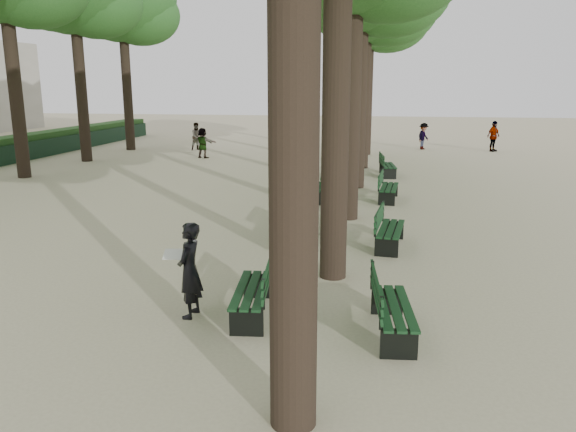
# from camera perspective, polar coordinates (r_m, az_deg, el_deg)

# --- Properties ---
(ground) EXTENTS (120.00, 120.00, 0.00)m
(ground) POSITION_cam_1_polar(r_m,az_deg,el_deg) (8.77, -7.29, -12.02)
(ground) COLOR #C1B892
(ground) RESTS_ON ground
(tree_central_5) EXTENTS (6.00, 6.00, 9.95)m
(tree_central_5) POSITION_cam_1_polar(r_m,az_deg,el_deg) (30.83, 8.36, 20.47)
(tree_central_5) COLOR #33261C
(tree_central_5) RESTS_ON ground
(tree_far_5) EXTENTS (6.00, 6.00, 10.45)m
(tree_far_5) POSITION_cam_1_polar(r_m,az_deg,el_deg) (34.07, -16.56, 20.23)
(tree_far_5) COLOR #33261C
(tree_far_5) RESTS_ON ground
(bench_left_0) EXTENTS (0.75, 1.85, 0.92)m
(bench_left_0) POSITION_cam_1_polar(r_m,az_deg,el_deg) (9.33, -3.63, -8.50)
(bench_left_0) COLOR black
(bench_left_0) RESTS_ON ground
(bench_left_1) EXTENTS (0.68, 1.83, 0.92)m
(bench_left_1) POSITION_cam_1_polar(r_m,az_deg,el_deg) (13.99, 0.98, -1.03)
(bench_left_1) COLOR black
(bench_left_1) RESTS_ON ground
(bench_left_2) EXTENTS (0.74, 1.85, 0.92)m
(bench_left_2) POSITION_cam_1_polar(r_m,az_deg,el_deg) (18.42, 3.11, 2.45)
(bench_left_2) COLOR black
(bench_left_2) RESTS_ON ground
(bench_left_3) EXTENTS (0.70, 1.84, 0.92)m
(bench_left_3) POSITION_cam_1_polar(r_m,az_deg,el_deg) (23.80, 4.61, 4.90)
(bench_left_3) COLOR black
(bench_left_3) RESTS_ON ground
(bench_right_0) EXTENTS (0.75, 1.85, 0.92)m
(bench_right_0) POSITION_cam_1_polar(r_m,az_deg,el_deg) (8.78, 10.61, -10.16)
(bench_right_0) COLOR black
(bench_right_0) RESTS_ON ground
(bench_right_1) EXTENTS (0.75, 1.85, 0.92)m
(bench_right_1) POSITION_cam_1_polar(r_m,az_deg,el_deg) (13.29, 10.32, -2.02)
(bench_right_1) COLOR black
(bench_right_1) RESTS_ON ground
(bench_right_2) EXTENTS (0.71, 1.84, 0.92)m
(bench_right_2) POSITION_cam_1_polar(r_m,az_deg,el_deg) (18.60, 10.17, 2.37)
(bench_right_2) COLOR black
(bench_right_2) RESTS_ON ground
(bench_right_3) EXTENTS (0.77, 1.85, 0.92)m
(bench_right_3) POSITION_cam_1_polar(r_m,az_deg,el_deg) (23.63, 10.09, 4.67)
(bench_right_3) COLOR black
(bench_right_3) RESTS_ON ground
(man_with_map) EXTENTS (0.61, 0.65, 1.59)m
(man_with_map) POSITION_cam_1_polar(r_m,az_deg,el_deg) (9.25, -9.97, -5.44)
(man_with_map) COLOR black
(man_with_map) RESTS_ON ground
(pedestrian_b) EXTENTS (0.76, 1.00, 1.52)m
(pedestrian_b) POSITION_cam_1_polar(r_m,az_deg,el_deg) (33.76, 13.60, 7.88)
(pedestrian_b) COLOR #262628
(pedestrian_b) RESTS_ON ground
(pedestrian_e) EXTENTS (1.46, 0.73, 1.54)m
(pedestrian_e) POSITION_cam_1_polar(r_m,az_deg,el_deg) (29.29, -8.66, 7.35)
(pedestrian_e) COLOR #262628
(pedestrian_e) RESTS_ON ground
(pedestrian_d) EXTENTS (0.73, 0.76, 1.53)m
(pedestrian_d) POSITION_cam_1_polar(r_m,az_deg,el_deg) (36.33, 7.31, 8.51)
(pedestrian_d) COLOR #262628
(pedestrian_d) RESTS_ON ground
(pedestrian_c) EXTENTS (0.96, 0.94, 1.71)m
(pedestrian_c) POSITION_cam_1_polar(r_m,az_deg,el_deg) (33.83, 20.14, 7.62)
(pedestrian_c) COLOR #262628
(pedestrian_c) RESTS_ON ground
(pedestrian_a) EXTENTS (0.78, 0.73, 1.57)m
(pedestrian_a) POSITION_cam_1_polar(r_m,az_deg,el_deg) (32.85, -9.22, 7.98)
(pedestrian_a) COLOR #262628
(pedestrian_a) RESTS_ON ground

